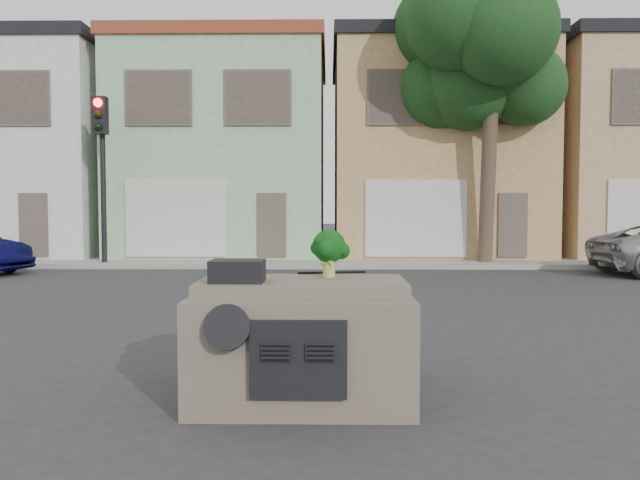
{
  "coord_description": "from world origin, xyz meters",
  "views": [
    {
      "loc": [
        0.25,
        -8.97,
        1.8
      ],
      "look_at": [
        0.11,
        0.5,
        1.3
      ],
      "focal_mm": 35.0,
      "sensor_mm": 36.0,
      "label": 1
    }
  ],
  "objects": [
    {
      "name": "townhouse_tan",
      "position": [
        4.0,
        14.5,
        3.77
      ],
      "size": [
        7.2,
        8.2,
        7.55
      ],
      "primitive_type": "cube",
      "color": "tan",
      "rests_on": "ground"
    },
    {
      "name": "ground_plane",
      "position": [
        0.0,
        0.0,
        0.0
      ],
      "size": [
        120.0,
        120.0,
        0.0
      ],
      "primitive_type": "plane",
      "color": "#303033",
      "rests_on": "ground"
    },
    {
      "name": "townhouse_mint",
      "position": [
        -3.5,
        14.5,
        3.77
      ],
      "size": [
        7.2,
        8.2,
        7.55
      ],
      "primitive_type": "cube",
      "color": "#94C292",
      "rests_on": "ground"
    },
    {
      "name": "sidewalk",
      "position": [
        0.0,
        10.5,
        0.07
      ],
      "size": [
        40.0,
        3.0,
        0.15
      ],
      "primitive_type": "cube",
      "color": "gray",
      "rests_on": "ground"
    },
    {
      "name": "tree_near",
      "position": [
        5.0,
        9.8,
        4.25
      ],
      "size": [
        4.4,
        4.0,
        8.5
      ],
      "primitive_type": "cube",
      "color": "#193E18",
      "rests_on": "ground"
    },
    {
      "name": "car_dashboard",
      "position": [
        0.0,
        -3.0,
        0.56
      ],
      "size": [
        2.0,
        1.8,
        1.12
      ],
      "primitive_type": "cube",
      "color": "#6B5D50",
      "rests_on": "ground"
    },
    {
      "name": "instrument_hump",
      "position": [
        -0.58,
        -3.35,
        1.22
      ],
      "size": [
        0.48,
        0.38,
        0.2
      ],
      "primitive_type": "cube",
      "color": "black",
      "rests_on": "car_dashboard"
    },
    {
      "name": "townhouse_white",
      "position": [
        -11.0,
        14.5,
        3.77
      ],
      "size": [
        7.2,
        8.2,
        7.55
      ],
      "primitive_type": "cube",
      "color": "silver",
      "rests_on": "ground"
    },
    {
      "name": "broccoli",
      "position": [
        0.25,
        -2.96,
        1.36
      ],
      "size": [
        0.45,
        0.45,
        0.47
      ],
      "primitive_type": "cube",
      "rotation": [
        0.0,
        0.0,
        4.54
      ],
      "color": "#0A380D",
      "rests_on": "car_dashboard"
    },
    {
      "name": "wiper_arm",
      "position": [
        0.28,
        -2.62,
        1.13
      ],
      "size": [
        0.69,
        0.15,
        0.02
      ],
      "primitive_type": "cube",
      "rotation": [
        0.0,
        0.0,
        0.17
      ],
      "color": "black",
      "rests_on": "car_dashboard"
    },
    {
      "name": "traffic_signal",
      "position": [
        -6.5,
        9.5,
        2.55
      ],
      "size": [
        0.4,
        0.4,
        5.1
      ],
      "primitive_type": "cube",
      "color": "black",
      "rests_on": "ground"
    },
    {
      "name": "townhouse_beige",
      "position": [
        11.5,
        14.5,
        3.77
      ],
      "size": [
        7.2,
        8.2,
        7.55
      ],
      "primitive_type": "cube",
      "color": "tan",
      "rests_on": "ground"
    }
  ]
}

